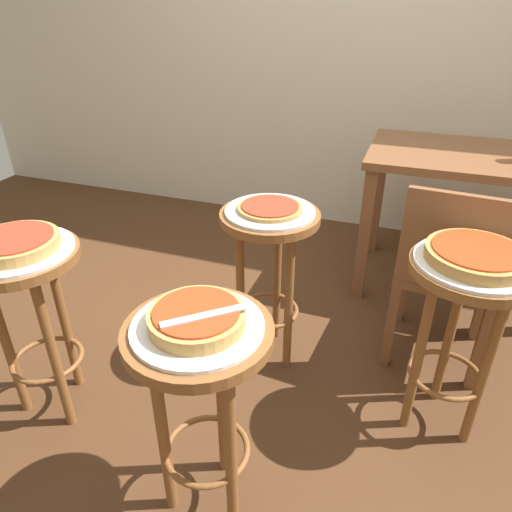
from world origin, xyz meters
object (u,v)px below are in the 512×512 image
Objects in this scene: pizza_leftside at (477,255)px; pizza_server_knife at (204,316)px; serving_plate_foreground at (198,326)px; pizza_foreground at (197,318)px; pizza_middle at (14,243)px; serving_plate_rear at (270,211)px; stool_middle at (30,296)px; pizza_rear at (270,208)px; stool_foreground at (202,380)px; stool_leftside at (462,310)px; wooden_chair at (448,272)px; dining_table at (473,177)px; stool_rear at (269,252)px; serving_plate_middle at (17,250)px; serving_plate_leftside at (475,263)px.

pizza_leftside is 1.45× the size of pizza_server_knife.
pizza_foreground reaches higher than serving_plate_foreground.
pizza_middle reaches higher than serving_plate_rear.
pizza_rear is (0.71, 0.59, 0.20)m from stool_middle.
serving_plate_foreground is 1.21× the size of pizza_middle.
stool_leftside is (0.70, 0.60, 0.00)m from stool_foreground.
wooden_chair is (0.71, 0.20, -0.25)m from serving_plate_rear.
pizza_server_knife is (0.08, -0.78, 0.06)m from serving_plate_rear.
stool_middle is 2.45× the size of pizza_middle.
dining_table reaches higher than serving_plate_rear.
serving_plate_rear is 0.34× the size of dining_table.
stool_rear is at bearing -135.00° from serving_plate_rear.
pizza_leftside is at bearing 16.42° from stool_middle.
serving_plate_middle is 1.45× the size of pizza_rear.
stool_foreground is 0.19m from serving_plate_foreground.
stool_foreground and stool_rear have the same top height.
stool_rear is (-0.05, 0.76, -0.19)m from serving_plate_foreground.
pizza_leftside is (1.45, 0.43, 0.00)m from pizza_middle.
dining_table is at bearing 65.71° from pizza_foreground.
stool_rear is (0.71, 0.59, -0.21)m from pizza_middle.
serving_plate_leftside is 1.19× the size of pizza_leftside.
stool_leftside is 1.08m from dining_table.
pizza_server_knife reaches higher than stool_middle.
stool_middle is at bearing -116.57° from serving_plate_middle.
pizza_rear is (-0.75, 0.17, 0.02)m from serving_plate_leftside.
stool_foreground is 0.80m from pizza_middle.
serving_plate_leftside is 1.07m from dining_table.
pizza_server_knife is at bearing -84.15° from serving_plate_rear.
pizza_foreground is 0.30× the size of wooden_chair.
pizza_middle is 0.92m from serving_plate_rear.
pizza_server_knife is (0.03, -0.02, 0.03)m from pizza_foreground.
wooden_chair reaches higher than stool_leftside.
stool_rear is 1.97× the size of serving_plate_rear.
pizza_rear is (0.71, 0.59, -0.01)m from pizza_middle.
stool_rear is at bearing 167.50° from pizza_leftside.
dining_table is (0.80, 0.90, -0.08)m from pizza_rear.
serving_plate_leftside is at bearing 172.87° from stool_leftside.
pizza_rear reaches higher than stool_leftside.
pizza_middle is at bearing -163.58° from pizza_leftside.
serving_plate_middle is 0.53× the size of stool_leftside.
stool_leftside is (0.70, 0.60, -0.21)m from pizza_foreground.
pizza_leftside is 0.79m from stool_rear.
pizza_foreground reaches higher than stool_foreground.
stool_rear is at bearing -135.00° from pizza_rear.
pizza_foreground is 0.68× the size of serving_plate_middle.
stool_foreground is at bearing 105.40° from pizza_server_knife.
pizza_server_knife is at bearing -122.81° from wooden_chair.
pizza_middle is 0.80× the size of serving_plate_rear.
wooden_chair is 3.86× the size of pizza_server_knife.
pizza_foreground is 0.88× the size of pizza_middle.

